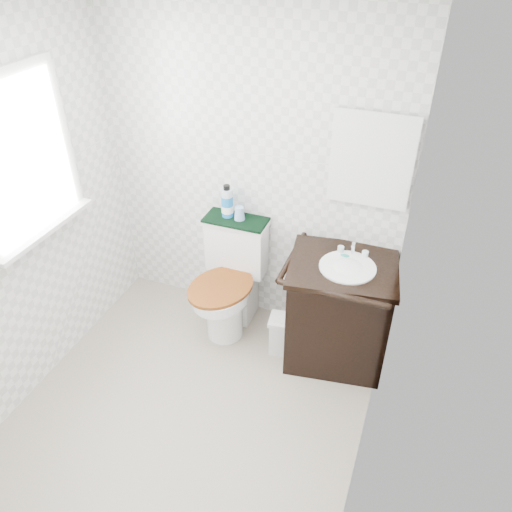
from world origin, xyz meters
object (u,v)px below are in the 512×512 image
Objects in this scene: trash_bin at (284,335)px; cup at (239,213)px; mouthwash_bottle at (227,202)px; vanity at (339,309)px; toilet at (231,284)px.

trash_bin is 0.95m from cup.
trash_bin is at bearing -29.15° from mouthwash_bottle.
trash_bin is 1.06m from mouthwash_bottle.
cup reaches higher than vanity.
cup reaches higher than toilet.
cup is at bearing 78.64° from toilet.
trash_bin is at bearing -18.63° from toilet.
toilet is 3.53× the size of mouthwash_bottle.
mouthwash_bottle reaches higher than trash_bin.
mouthwash_bottle is at bearing 171.94° from cup.
toilet is 0.95× the size of vanity.
vanity reaches higher than toilet.
vanity is 0.98m from cup.
cup is at bearing 147.04° from trash_bin.
cup is at bearing 166.65° from vanity.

